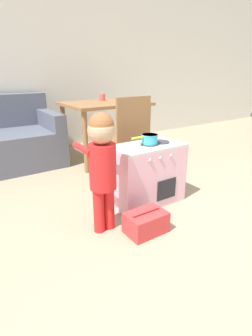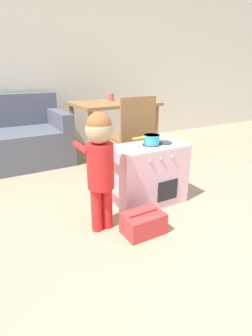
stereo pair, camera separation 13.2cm
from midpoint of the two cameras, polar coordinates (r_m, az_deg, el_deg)
The scene contains 8 objects.
wall_back at distance 4.04m, azimuth -12.74°, elevation 22.93°, with size 10.00×0.06×2.60m.
play_kitchen at distance 2.24m, azimuth 6.68°, elevation -1.44°, with size 0.62×0.34×0.53m.
toy_pot at distance 2.16m, azimuth 7.27°, elevation 6.30°, with size 0.25×0.14×0.08m.
child_figure at distance 1.75m, azimuth -3.59°, elevation 2.31°, with size 0.21×0.34×0.85m.
toy_basket at distance 1.90m, azimuth 5.79°, elevation -11.90°, with size 0.29×0.20×0.17m.
dining_table at distance 3.34m, azimuth -1.62°, elevation 12.30°, with size 0.99×0.75×0.73m.
dining_chair_near at distance 2.70m, azimuth 2.71°, elevation 7.10°, with size 0.39×0.39×0.86m.
cup_on_table at distance 3.51m, azimuth -2.23°, elevation 15.15°, with size 0.08×0.08×0.08m.
Camera 2 is at (-1.19, -0.64, 1.09)m, focal length 28.00 mm.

